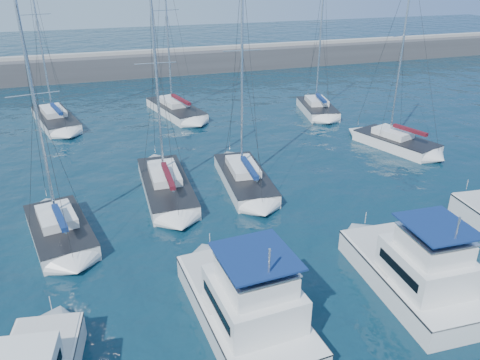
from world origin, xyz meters
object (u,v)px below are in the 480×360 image
object	(u,v)px
motor_yacht_port_inner	(247,305)
sailboat_back_b	(176,109)
motor_yacht_stbd_inner	(415,273)
sailboat_mid_b	(166,186)
sailboat_mid_a	(60,230)
sailboat_back_a	(55,119)
sailboat_mid_c	(244,178)
sailboat_back_c	(317,108)
sailboat_mid_e	(396,142)

from	to	relation	value
motor_yacht_port_inner	sailboat_back_b	world-z (taller)	sailboat_back_b
motor_yacht_stbd_inner	sailboat_mid_b	distance (m)	17.69
sailboat_mid_b	sailboat_mid_a	bearing A→B (deg)	-148.19
sailboat_back_a	sailboat_mid_c	bearing A→B (deg)	-68.89
sailboat_mid_b	sailboat_back_c	world-z (taller)	sailboat_back_c
motor_yacht_stbd_inner	sailboat_mid_e	xyz separation A→B (m)	(11.26, 17.41, -0.60)
motor_yacht_stbd_inner	sailboat_mid_a	world-z (taller)	sailboat_mid_a
sailboat_mid_b	motor_yacht_stbd_inner	bearing A→B (deg)	-55.94
sailboat_mid_a	sailboat_back_b	size ratio (longest dim) A/B	0.80
motor_yacht_stbd_inner	sailboat_back_b	size ratio (longest dim) A/B	0.50
sailboat_mid_a	sailboat_back_c	bearing A→B (deg)	23.73
sailboat_mid_e	sailboat_back_a	bearing A→B (deg)	132.14
sailboat_mid_a	sailboat_back_b	xyz separation A→B (m)	(11.40, 22.75, 0.01)
motor_yacht_stbd_inner	sailboat_mid_e	distance (m)	20.74
sailboat_mid_c	sailboat_back_c	bearing A→B (deg)	52.54
motor_yacht_port_inner	sailboat_mid_e	xyz separation A→B (m)	(19.76, 17.06, -0.60)
sailboat_mid_e	sailboat_back_a	size ratio (longest dim) A/B	0.90
sailboat_mid_b	sailboat_back_b	bearing A→B (deg)	78.34
motor_yacht_port_inner	motor_yacht_stbd_inner	bearing A→B (deg)	-5.89
motor_yacht_stbd_inner	sailboat_back_c	distance (m)	30.61
sailboat_back_b	sailboat_mid_e	bearing A→B (deg)	-57.41
motor_yacht_stbd_inner	sailboat_mid_b	xyz separation A→B (m)	(-9.50, 14.91, -0.63)
sailboat_back_b	motor_yacht_stbd_inner	bearing A→B (deg)	-94.13
sailboat_mid_a	sailboat_mid_c	world-z (taller)	sailboat_mid_c
sailboat_mid_b	sailboat_mid_e	bearing A→B (deg)	8.42
sailboat_mid_e	sailboat_back_b	distance (m)	23.01
sailboat_back_a	motor_yacht_stbd_inner	bearing A→B (deg)	-76.31
motor_yacht_port_inner	sailboat_mid_b	bearing A→B (deg)	90.41
sailboat_back_a	sailboat_back_c	xyz separation A→B (m)	(26.84, -4.84, 0.00)
motor_yacht_stbd_inner	sailboat_back_a	world-z (taller)	sailboat_back_a
sailboat_mid_b	sailboat_back_a	xyz separation A→B (m)	(-7.81, 19.01, 0.03)
motor_yacht_stbd_inner	sailboat_mid_b	world-z (taller)	sailboat_mid_b
sailboat_back_b	sailboat_mid_a	bearing A→B (deg)	-129.42
motor_yacht_port_inner	sailboat_mid_b	world-z (taller)	sailboat_mid_b
motor_yacht_stbd_inner	sailboat_mid_a	bearing A→B (deg)	149.61
sailboat_mid_e	sailboat_back_c	distance (m)	11.80
motor_yacht_port_inner	sailboat_back_b	distance (m)	33.39
sailboat_mid_a	sailboat_mid_b	xyz separation A→B (m)	(7.02, 4.09, -0.01)
sailboat_mid_a	motor_yacht_stbd_inner	bearing A→B (deg)	-44.53
sailboat_mid_e	sailboat_back_a	xyz separation A→B (m)	(-28.57, 16.51, 0.00)
sailboat_mid_a	sailboat_mid_b	size ratio (longest dim) A/B	0.95
motor_yacht_port_inner	motor_yacht_stbd_inner	distance (m)	8.51
sailboat_mid_e	sailboat_back_b	size ratio (longest dim) A/B	0.90
sailboat_back_c	sailboat_back_b	bearing A→B (deg)	174.75
sailboat_mid_a	sailboat_mid_c	size ratio (longest dim) A/B	0.89
motor_yacht_port_inner	sailboat_mid_a	size ratio (longest dim) A/B	0.65
sailboat_mid_a	sailboat_mid_e	world-z (taller)	sailboat_mid_e
sailboat_back_a	sailboat_mid_b	bearing A→B (deg)	-81.01
sailboat_mid_a	sailboat_mid_c	distance (m)	13.13
motor_yacht_port_inner	sailboat_mid_c	distance (m)	14.73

